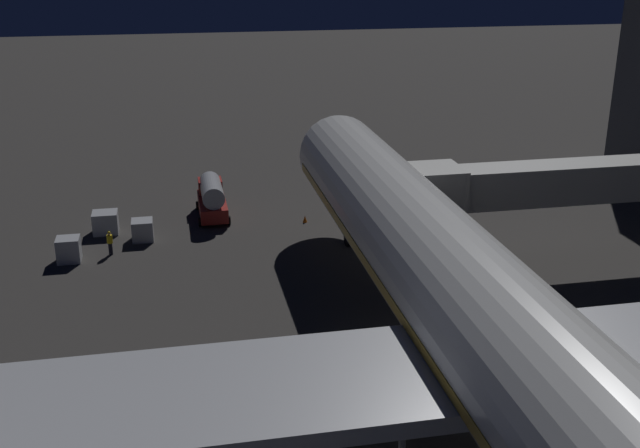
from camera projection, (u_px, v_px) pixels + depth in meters
ground_plane at (419, 357)px, 40.40m from camera, size 320.00×320.00×0.00m
airliner_at_gate at (527, 377)px, 27.72m from camera, size 55.76×69.73×19.66m
jet_bridge at (525, 185)px, 49.44m from camera, size 18.51×3.40×7.40m
fuel_tanker at (212, 197)px, 60.68m from camera, size 2.46×5.74×3.15m
baggage_container_near_belt at (105, 222)px, 57.49m from camera, size 1.85×1.73×1.64m
baggage_container_far_row at (143, 230)px, 56.11m from camera, size 1.53×1.58×1.53m
baggage_container_spare at (69, 250)px, 52.33m from camera, size 1.56×1.50×1.69m
ground_crew_by_belt_loader at (110, 242)px, 53.37m from camera, size 0.40×0.40×1.75m
traffic_cone_nose_port at (359, 215)px, 60.67m from camera, size 0.36×0.36×0.55m
traffic_cone_nose_starboard at (305, 219)px, 59.86m from camera, size 0.36×0.36×0.55m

